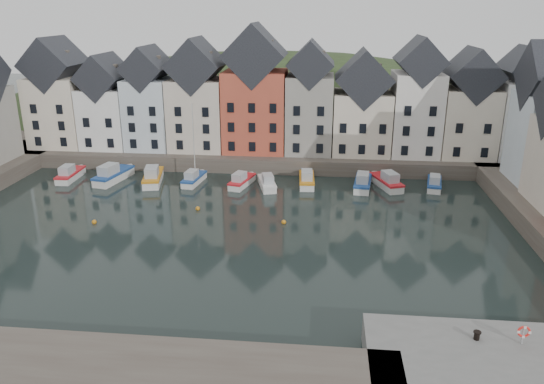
# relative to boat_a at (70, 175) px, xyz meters

# --- Properties ---
(ground) EXTENTS (260.00, 260.00, 0.00)m
(ground) POSITION_rel_boat_a_xyz_m (23.46, -17.27, -0.68)
(ground) COLOR black
(ground) RESTS_ON ground
(far_quay) EXTENTS (90.00, 16.00, 2.00)m
(far_quay) POSITION_rel_boat_a_xyz_m (23.46, 12.73, 0.32)
(far_quay) COLOR #4A4039
(far_quay) RESTS_ON ground
(near_quay) EXTENTS (18.00, 10.00, 2.00)m
(near_quay) POSITION_rel_boat_a_xyz_m (45.46, -37.27, 0.32)
(near_quay) COLOR #60605E
(near_quay) RESTS_ON ground
(hillside) EXTENTS (153.60, 70.40, 64.00)m
(hillside) POSITION_rel_boat_a_xyz_m (23.48, 38.73, -18.64)
(hillside) COLOR #253118
(hillside) RESTS_ON ground
(far_terrace) EXTENTS (72.37, 8.16, 17.78)m
(far_terrace) POSITION_rel_boat_a_xyz_m (26.68, 10.73, 8.19)
(far_terrace) COLOR #F0E1C8
(far_terrace) RESTS_ON far_quay
(mooring_buoys) EXTENTS (20.50, 5.50, 0.50)m
(mooring_buoys) POSITION_rel_boat_a_xyz_m (19.46, -11.93, -0.53)
(mooring_buoys) COLOR orange
(mooring_buoys) RESTS_ON ground
(boat_a) EXTENTS (2.09, 6.03, 2.29)m
(boat_a) POSITION_rel_boat_a_xyz_m (0.00, 0.00, 0.00)
(boat_a) COLOR silver
(boat_a) RESTS_ON ground
(boat_b) EXTENTS (3.49, 7.31, 2.70)m
(boat_b) POSITION_rel_boat_a_xyz_m (5.94, -0.10, 0.12)
(boat_b) COLOR silver
(boat_b) RESTS_ON ground
(boat_c) EXTENTS (3.44, 7.11, 2.62)m
(boat_c) POSITION_rel_boat_a_xyz_m (11.44, -0.31, 0.10)
(boat_c) COLOR silver
(boat_c) RESTS_ON ground
(boat_d) EXTENTS (2.34, 5.63, 10.46)m
(boat_d) POSITION_rel_boat_a_xyz_m (16.74, 0.02, -0.00)
(boat_d) COLOR silver
(boat_d) RESTS_ON ground
(boat_e) EXTENTS (3.01, 5.76, 2.12)m
(boat_e) POSITION_rel_boat_a_xyz_m (23.07, -0.32, -0.05)
(boat_e) COLOR silver
(boat_e) RESTS_ON ground
(boat_f) EXTENTS (3.08, 5.78, 2.12)m
(boat_f) POSITION_rel_boat_a_xyz_m (26.42, -0.76, -0.05)
(boat_f) COLOR silver
(boat_f) RESTS_ON ground
(boat_g) EXTENTS (2.22, 6.14, 2.32)m
(boat_g) POSITION_rel_boat_a_xyz_m (31.36, 0.90, 0.01)
(boat_g) COLOR silver
(boat_g) RESTS_ON ground
(boat_h) EXTENTS (2.69, 6.47, 2.41)m
(boat_h) POSITION_rel_boat_a_xyz_m (38.44, 0.24, 0.04)
(boat_h) COLOR silver
(boat_h) RESTS_ON ground
(boat_i) EXTENTS (4.01, 6.63, 2.43)m
(boat_i) POSITION_rel_boat_a_xyz_m (41.53, 0.95, 0.04)
(boat_i) COLOR silver
(boat_i) RESTS_ON ground
(boat_j) EXTENTS (2.66, 5.64, 2.08)m
(boat_j) POSITION_rel_boat_a_xyz_m (47.44, 1.16, -0.06)
(boat_j) COLOR silver
(boat_j) RESTS_ON ground
(mooring_bollard) EXTENTS (0.48, 0.48, 0.56)m
(mooring_bollard) POSITION_rel_boat_a_xyz_m (43.34, -34.59, 1.63)
(mooring_bollard) COLOR black
(mooring_bollard) RESTS_ON near_quay
(life_ring_post) EXTENTS (0.80, 0.17, 1.30)m
(life_ring_post) POSITION_rel_boat_a_xyz_m (45.99, -34.84, 2.18)
(life_ring_post) COLOR gray
(life_ring_post) RESTS_ON near_quay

